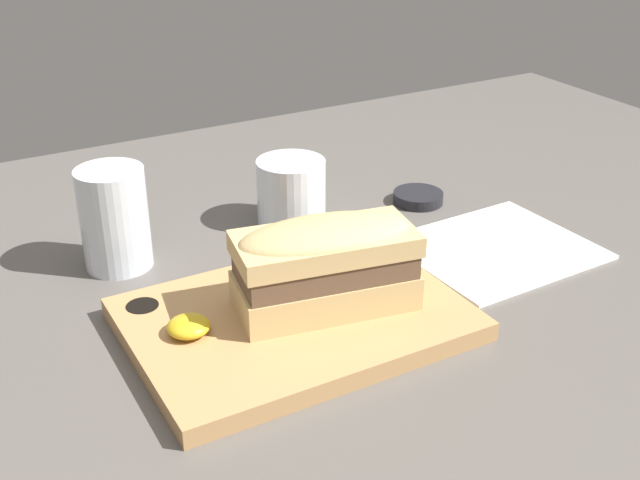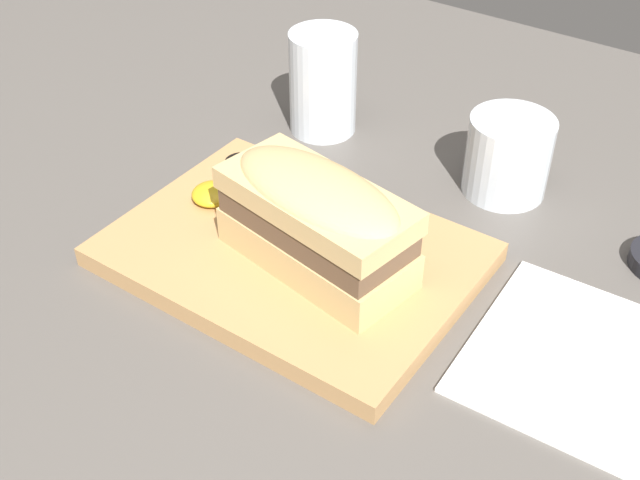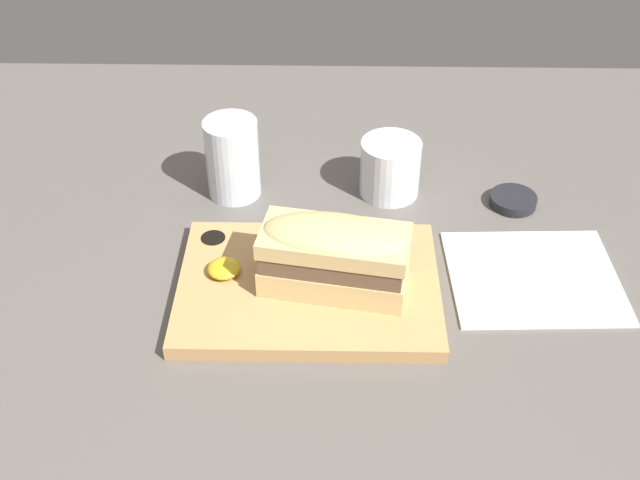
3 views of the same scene
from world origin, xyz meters
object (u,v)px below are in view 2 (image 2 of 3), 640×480
object	(u,v)px
napkin	(606,372)
serving_board	(291,254)
sandwich	(317,217)
water_glass	(323,89)
wine_glass	(508,158)

from	to	relation	value
napkin	serving_board	bearing A→B (deg)	-173.49
sandwich	water_glass	xyz separation A→B (cm)	(-14.10, 21.36, -1.85)
water_glass	napkin	bearing A→B (deg)	-24.48
serving_board	water_glass	distance (cm)	23.91
wine_glass	sandwich	bearing A→B (deg)	-109.32
water_glass	napkin	world-z (taller)	water_glass
sandwich	napkin	world-z (taller)	sandwich
sandwich	wine_glass	xyz separation A→B (cm)	(7.67, 21.88, -3.02)
sandwich	wine_glass	distance (cm)	23.38
serving_board	sandwich	distance (cm)	6.63
napkin	sandwich	bearing A→B (deg)	-171.54
sandwich	napkin	distance (cm)	25.86
sandwich	wine_glass	size ratio (longest dim) A/B	2.17
serving_board	sandwich	xyz separation A→B (cm)	(3.13, -0.50, 5.82)
sandwich	wine_glass	bearing A→B (deg)	70.68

